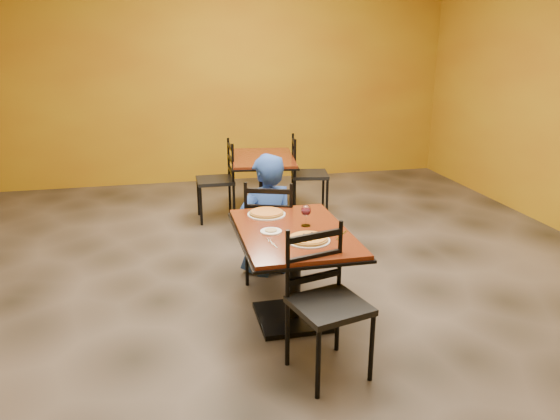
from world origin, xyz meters
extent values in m
cube|color=black|center=(0.00, 0.00, 0.00)|extent=(7.00, 8.00, 0.01)
cube|color=#AA8812|center=(0.00, 4.00, 1.50)|extent=(7.00, 0.01, 3.00)
cube|color=#611D0F|center=(0.00, -0.50, 0.73)|extent=(0.80, 1.20, 0.03)
cube|color=black|center=(0.00, -0.50, 0.71)|extent=(0.83, 1.23, 0.02)
cylinder|color=black|center=(0.00, -0.50, 0.37)|extent=(0.12, 0.12, 0.66)
cube|color=black|center=(0.00, -0.50, 0.02)|extent=(0.55, 0.55, 0.04)
cube|color=#611D0F|center=(0.28, 2.11, 0.74)|extent=(0.87, 1.18, 0.03)
cube|color=black|center=(0.28, 2.11, 0.71)|extent=(0.90, 1.22, 0.02)
cylinder|color=black|center=(0.28, 2.11, 0.37)|extent=(0.11, 0.11, 0.66)
cube|color=black|center=(0.28, 2.11, 0.02)|extent=(0.56, 0.56, 0.04)
imported|color=navy|center=(-0.01, 0.49, 0.57)|extent=(0.65, 0.51, 1.13)
cylinder|color=white|center=(0.05, -0.74, 0.76)|extent=(0.31, 0.31, 0.01)
cylinder|color=#93360A|center=(0.05, -0.74, 0.77)|extent=(0.28, 0.28, 0.02)
cylinder|color=white|center=(-0.13, -0.10, 0.76)|extent=(0.31, 0.31, 0.01)
cylinder|color=orange|center=(-0.13, -0.10, 0.77)|extent=(0.28, 0.28, 0.02)
cylinder|color=white|center=(-0.17, -0.50, 0.76)|extent=(0.16, 0.16, 0.01)
cylinder|color=#A88851|center=(-0.17, -0.50, 0.76)|extent=(0.09, 0.09, 0.01)
cube|color=silver|center=(-0.21, -0.74, 0.75)|extent=(0.05, 0.19, 0.00)
cube|color=silver|center=(0.31, -0.69, 0.75)|extent=(0.14, 0.17, 0.00)
camera|label=1|loc=(-0.93, -4.14, 2.12)|focal=34.25mm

